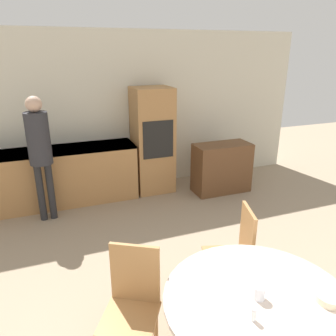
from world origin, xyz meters
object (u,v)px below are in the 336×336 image
(oven_unit, at_px, (153,140))
(chair_far_left, at_px, (133,300))
(chair_far_right, at_px, (236,250))
(cup, at_px, (259,293))
(sideboard, at_px, (222,168))
(dining_table, at_px, (256,323))
(person_standing, at_px, (39,145))
(bowl_near, at_px, (325,336))
(bowl_centre, at_px, (329,298))

(oven_unit, height_order, chair_far_left, oven_unit)
(chair_far_right, relative_size, cup, 10.21)
(sideboard, xyz_separation_m, dining_table, (-1.51, -3.13, 0.14))
(dining_table, xyz_separation_m, person_standing, (-1.28, 3.12, 0.54))
(oven_unit, distance_m, chair_far_left, 3.32)
(person_standing, bearing_deg, sideboard, 0.19)
(bowl_near, bearing_deg, bowl_centre, 40.30)
(oven_unit, height_order, cup, oven_unit)
(sideboard, distance_m, bowl_near, 3.80)
(chair_far_left, xyz_separation_m, bowl_centre, (1.12, -0.71, 0.26))
(dining_table, xyz_separation_m, chair_far_left, (-0.72, 0.53, -0.03))
(sideboard, xyz_separation_m, person_standing, (-2.79, -0.01, 0.68))
(oven_unit, bearing_deg, dining_table, -97.22)
(dining_table, distance_m, chair_far_right, 0.89)
(sideboard, height_order, cup, cup)
(chair_far_left, relative_size, bowl_centre, 5.46)
(chair_far_left, relative_size, person_standing, 0.54)
(oven_unit, xyz_separation_m, chair_far_left, (-1.17, -3.09, -0.34))
(oven_unit, relative_size, bowl_near, 10.05)
(bowl_centre, bearing_deg, chair_far_left, 147.52)
(cup, distance_m, bowl_near, 0.43)
(chair_far_left, xyz_separation_m, cup, (0.72, -0.53, 0.28))
(oven_unit, bearing_deg, bowl_centre, -90.77)
(dining_table, bearing_deg, person_standing, 112.33)
(sideboard, height_order, chair_far_right, chair_far_right)
(chair_far_right, xyz_separation_m, person_standing, (-1.64, 2.30, 0.57))
(oven_unit, xyz_separation_m, person_standing, (-1.74, -0.50, 0.23))
(cup, bearing_deg, chair_far_left, 143.36)
(chair_far_left, height_order, person_standing, person_standing)
(dining_table, relative_size, chair_far_right, 1.32)
(sideboard, relative_size, cup, 10.19)
(chair_far_right, bearing_deg, bowl_centre, 20.45)
(dining_table, distance_m, chair_far_left, 0.89)
(dining_table, bearing_deg, sideboard, 64.20)
(chair_far_right, height_order, bowl_centre, chair_far_right)
(oven_unit, bearing_deg, bowl_near, -94.33)
(oven_unit, distance_m, bowl_near, 4.03)
(oven_unit, bearing_deg, person_standing, -164.07)
(bowl_centre, bearing_deg, person_standing, 117.08)
(bowl_near, height_order, bowl_centre, bowl_centre)
(sideboard, bearing_deg, dining_table, -115.80)
(dining_table, distance_m, bowl_centre, 0.50)
(cup, bearing_deg, chair_far_right, 66.42)
(cup, height_order, bowl_centre, cup)
(sideboard, height_order, person_standing, person_standing)
(chair_far_left, bearing_deg, bowl_near, -16.34)
(chair_far_right, bearing_deg, bowl_near, 8.07)
(oven_unit, xyz_separation_m, chair_far_right, (-0.10, -2.80, -0.34))
(cup, bearing_deg, bowl_near, -68.86)
(chair_far_left, distance_m, bowl_near, 1.30)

